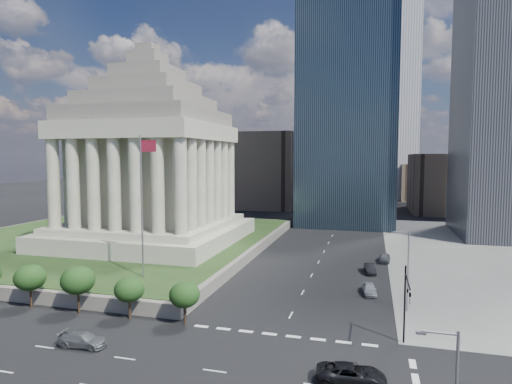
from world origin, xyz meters
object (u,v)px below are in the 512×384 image
(flagpole, at_px, (143,198))
(parked_sedan_far, at_px, (385,258))
(war_memorial, at_px, (150,145))
(suv_grey, at_px, (83,340))
(parked_sedan_near, at_px, (369,289))
(traffic_signal_ne, at_px, (406,298))
(street_lamp_north, at_px, (407,266))
(pickup_truck, at_px, (351,374))
(parked_sedan_mid, at_px, (370,269))

(flagpole, relative_size, parked_sedan_far, 4.39)
(parked_sedan_far, bearing_deg, war_memorial, -173.05)
(suv_grey, bearing_deg, parked_sedan_near, -51.06)
(traffic_signal_ne, xyz_separation_m, suv_grey, (-30.94, -7.55, -4.54))
(suv_grey, relative_size, parked_sedan_far, 1.08)
(traffic_signal_ne, relative_size, parked_sedan_far, 1.76)
(street_lamp_north, bearing_deg, suv_grey, -149.31)
(flagpole, relative_size, street_lamp_north, 2.00)
(suv_grey, relative_size, parked_sedan_near, 1.11)
(war_memorial, relative_size, parked_sedan_far, 8.56)
(traffic_signal_ne, xyz_separation_m, parked_sedan_near, (-3.50, 17.04, -4.50))
(flagpole, relative_size, traffic_signal_ne, 2.50)
(pickup_truck, relative_size, parked_sedan_far, 1.27)
(war_memorial, bearing_deg, flagpole, -63.11)
(street_lamp_north, relative_size, parked_sedan_mid, 2.22)
(parked_sedan_near, bearing_deg, traffic_signal_ne, -84.85)
(traffic_signal_ne, relative_size, parked_sedan_mid, 1.77)
(street_lamp_north, bearing_deg, pickup_truck, -106.52)
(parked_sedan_far, bearing_deg, suv_grey, -120.03)
(pickup_truck, bearing_deg, suv_grey, 83.74)
(parked_sedan_far, bearing_deg, flagpole, -137.65)
(flagpole, bearing_deg, parked_sedan_near, 12.33)
(traffic_signal_ne, xyz_separation_m, parked_sedan_far, (-1.00, 36.53, -4.47))
(war_memorial, height_order, traffic_signal_ne, war_memorial)
(suv_grey, bearing_deg, street_lamp_north, -62.23)
(parked_sedan_mid, bearing_deg, parked_sedan_far, 65.64)
(suv_grey, height_order, parked_sedan_near, parked_sedan_near)
(traffic_signal_ne, height_order, suv_grey, traffic_signal_ne)
(parked_sedan_mid, bearing_deg, suv_grey, -135.37)
(pickup_truck, bearing_deg, war_memorial, 38.73)
(parked_sedan_mid, bearing_deg, parked_sedan_near, -97.81)
(flagpole, xyz_separation_m, pickup_truck, (29.55, -17.92, -12.31))
(flagpole, bearing_deg, traffic_signal_ne, -16.71)
(traffic_signal_ne, bearing_deg, pickup_truck, -122.13)
(suv_grey, xyz_separation_m, parked_sedan_near, (27.44, 24.59, 0.04))
(parked_sedan_near, xyz_separation_m, parked_sedan_mid, (0.00, 11.08, -0.01))
(war_memorial, distance_m, traffic_signal_ne, 60.00)
(war_memorial, relative_size, pickup_truck, 6.76)
(traffic_signal_ne, bearing_deg, parked_sedan_far, 91.57)
(traffic_signal_ne, relative_size, street_lamp_north, 0.80)
(parked_sedan_far, bearing_deg, parked_sedan_mid, -102.40)
(flagpole, height_order, parked_sedan_near, flagpole)
(war_memorial, xyz_separation_m, traffic_signal_ne, (46.50, -34.30, -16.15))
(war_memorial, bearing_deg, parked_sedan_mid, -8.19)
(suv_grey, xyz_separation_m, parked_sedan_far, (29.94, 44.08, 0.06))
(traffic_signal_ne, relative_size, pickup_truck, 1.39)
(pickup_truck, relative_size, parked_sedan_near, 1.31)
(war_memorial, xyz_separation_m, parked_sedan_mid, (43.00, -6.19, -20.66))
(parked_sedan_far, bearing_deg, street_lamp_north, -81.71)
(war_memorial, distance_m, street_lamp_north, 54.92)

